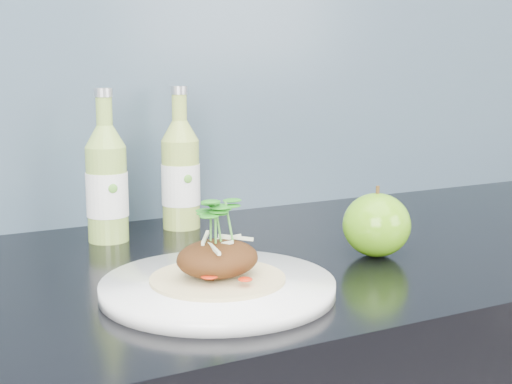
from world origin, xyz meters
TOP-DOWN VIEW (x-y plane):
  - subway_backsplash at (0.00, 1.99)m, footprint 4.00×0.02m
  - dinner_plate at (-0.07, 1.57)m, footprint 0.31×0.31m
  - pork_taco at (-0.07, 1.57)m, footprint 0.15×0.15m
  - green_apple at (0.19, 1.62)m, footprint 0.11×0.11m
  - cider_bottle_left at (-0.11, 1.87)m, footprint 0.08×0.08m
  - cider_bottle_right at (0.02, 1.90)m, footprint 0.07×0.07m

SIDE VIEW (x-z plane):
  - dinner_plate at x=-0.07m, z-range 0.90..0.92m
  - green_apple at x=0.19m, z-range 0.90..0.99m
  - pork_taco at x=-0.07m, z-range 0.90..0.99m
  - cider_bottle_left at x=-0.11m, z-range 0.87..1.09m
  - cider_bottle_right at x=0.02m, z-range 0.87..1.09m
  - subway_backsplash at x=0.00m, z-range 0.90..1.60m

